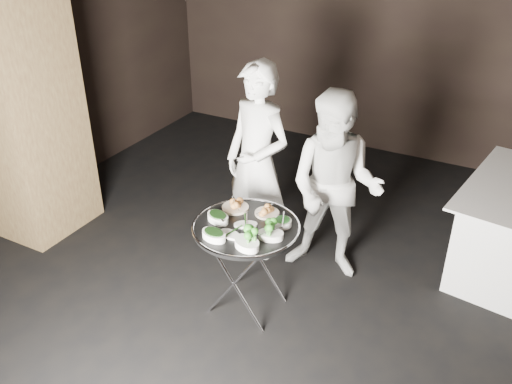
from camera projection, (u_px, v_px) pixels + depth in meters
The scene contains 17 objects.
floor at pixel (263, 330), 4.04m from camera, with size 6.00×7.00×0.05m, color black.
wall_back at pixel (411, 29), 6.01m from camera, with size 6.00×0.05×3.00m, color black.
column_left at pixel (12, 71), 4.60m from camera, with size 0.80×0.80×3.00m, color #513821.
tray_stand at pixel (246, 264), 4.03m from camera, with size 0.49×0.42×0.73m.
serving_tray at pixel (246, 227), 3.87m from camera, with size 0.78×0.78×0.04m.
potato_plate_a at pixel (235, 205), 4.06m from camera, with size 0.21×0.21×0.07m.
potato_plate_b at pixel (267, 211), 4.00m from camera, with size 0.18×0.18×0.07m.
greens_bowl at pixel (283, 221), 3.85m from camera, with size 0.13×0.13×0.08m.
asparagus_plate_a at pixel (246, 224), 3.86m from camera, with size 0.19×0.17×0.03m.
asparagus_plate_b at pixel (230, 234), 3.75m from camera, with size 0.19×0.13×0.03m.
spinach_bowl_a at pixel (218, 217), 3.91m from camera, with size 0.22×0.18×0.08m.
spinach_bowl_b at pixel (214, 234), 3.71m from camera, with size 0.21×0.16×0.08m.
broccoli_bowl_a at pixel (271, 234), 3.72m from camera, with size 0.21×0.18×0.07m.
broccoli_bowl_b at pixel (247, 242), 3.62m from camera, with size 0.24×0.21×0.08m.
serving_utensils at pixel (253, 216), 3.89m from camera, with size 0.59×0.45×0.01m.
waiter_left at pixel (257, 163), 4.51m from camera, with size 0.63×0.41×1.72m, color silver.
waiter_right at pixel (335, 188), 4.26m from camera, with size 0.77×0.60×1.58m, color silver.
Camera 1 is at (1.39, -2.69, 2.84)m, focal length 38.00 mm.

